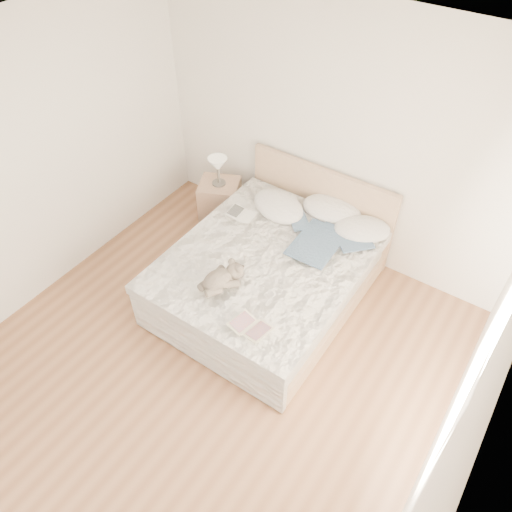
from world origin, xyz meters
name	(u,v)px	position (x,y,z in m)	size (l,w,h in m)	color
floor	(198,374)	(0.00, 0.00, 0.00)	(4.00, 4.50, 0.00)	brown
ceiling	(157,98)	(0.00, 0.00, 2.70)	(4.00, 4.50, 0.00)	white
wall_back	(331,137)	(0.00, 2.25, 1.35)	(4.00, 0.02, 2.70)	white
wall_left	(10,180)	(-2.00, 0.00, 1.35)	(0.02, 4.50, 2.70)	white
wall_right	(455,417)	(2.00, 0.00, 1.35)	(0.02, 4.50, 2.70)	white
window	(475,368)	(1.99, 0.30, 1.45)	(0.02, 1.30, 1.10)	white
bed	(270,273)	(0.00, 1.19, 0.31)	(1.72, 2.14, 1.00)	tan
nightstand	(220,203)	(-1.13, 1.84, 0.28)	(0.45, 0.40, 0.56)	#A17F63
table_lamp	(218,166)	(-1.13, 1.84, 0.80)	(0.22, 0.22, 0.34)	#4E4943
pillow_left	(278,206)	(-0.30, 1.79, 0.64)	(0.63, 0.44, 0.19)	white
pillow_middle	(332,209)	(0.19, 2.07, 0.64)	(0.63, 0.44, 0.19)	white
pillow_right	(362,229)	(0.60, 1.96, 0.64)	(0.57, 0.40, 0.17)	white
blouse	(317,243)	(0.32, 1.53, 0.63)	(0.66, 0.70, 0.03)	#304763
photo_book	(241,215)	(-0.55, 1.47, 0.63)	(0.31, 0.21, 0.02)	white
childrens_book	(250,327)	(0.37, 0.31, 0.63)	(0.33, 0.23, 0.02)	beige
teddy_bear	(218,285)	(-0.13, 0.52, 0.65)	(0.26, 0.37, 0.20)	#64584D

